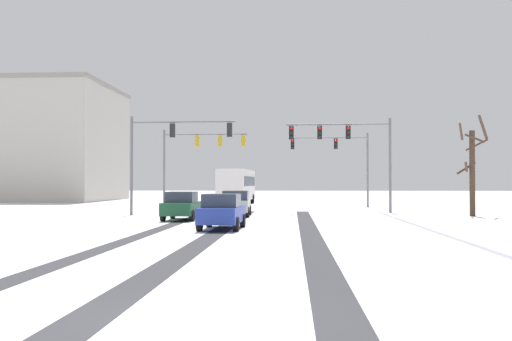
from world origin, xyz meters
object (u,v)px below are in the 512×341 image
at_px(traffic_signal_near_left, 168,144).
at_px(car_silver_lead, 236,203).
at_px(car_dark_green_second, 182,206).
at_px(bare_tree_sidewalk_far, 472,166).
at_px(traffic_signal_far_right, 339,154).
at_px(traffic_signal_near_right, 348,143).
at_px(traffic_signal_far_left, 198,150).
at_px(bus_oncoming, 237,184).
at_px(car_blue_third, 222,211).

xyz_separation_m(traffic_signal_near_left, car_silver_lead, (4.57, -0.87, -3.87)).
bearing_deg(car_dark_green_second, bare_tree_sidewalk_far, 15.79).
distance_m(traffic_signal_far_right, car_dark_green_second, 22.03).
distance_m(traffic_signal_near_right, traffic_signal_near_left, 12.10).
bearing_deg(traffic_signal_near_left, car_silver_lead, -10.85).
distance_m(traffic_signal_far_left, traffic_signal_near_left, 9.97).
distance_m(traffic_signal_far_left, bus_oncoming, 9.86).
bearing_deg(traffic_signal_near_right, traffic_signal_far_right, 88.14).
relative_size(traffic_signal_near_right, car_silver_lead, 1.71).
xyz_separation_m(traffic_signal_far_right, bare_tree_sidewalk_far, (7.30, -14.00, -1.52)).
bearing_deg(traffic_signal_near_left, traffic_signal_far_left, 87.79).
height_order(car_dark_green_second, bare_tree_sidewalk_far, bare_tree_sidewalk_far).
distance_m(traffic_signal_near_right, bare_tree_sidewalk_far, 8.11).
bearing_deg(car_blue_third, bare_tree_sidewalk_far, 38.37).
distance_m(car_silver_lead, bare_tree_sidewalk_far, 15.24).
bearing_deg(bare_tree_sidewalk_far, traffic_signal_near_right, 165.44).
height_order(traffic_signal_near_left, car_dark_green_second, traffic_signal_near_left).
bearing_deg(traffic_signal_near_right, traffic_signal_near_left, -169.70).
bearing_deg(traffic_signal_near_left, traffic_signal_far_right, 49.04).
distance_m(traffic_signal_far_left, car_blue_third, 22.24).
bearing_deg(car_blue_third, bus_oncoming, 94.01).
xyz_separation_m(traffic_signal_near_right, traffic_signal_far_right, (0.39, 12.00, -0.14)).
height_order(car_silver_lead, car_blue_third, same).
bearing_deg(car_dark_green_second, traffic_signal_far_right, 61.24).
xyz_separation_m(car_silver_lead, car_blue_third, (0.36, -10.56, 0.00)).
bearing_deg(bus_oncoming, traffic_signal_near_right, -61.71).
height_order(traffic_signal_near_right, bare_tree_sidewalk_far, traffic_signal_near_right).
bearing_deg(car_dark_green_second, car_silver_lead, 55.72).
xyz_separation_m(traffic_signal_near_right, car_dark_green_second, (-10.05, -7.01, -4.01)).
bearing_deg(car_blue_third, traffic_signal_near_right, 62.86).
height_order(traffic_signal_far_right, car_silver_lead, traffic_signal_far_right).
bearing_deg(traffic_signal_far_left, car_dark_green_second, -84.32).
distance_m(traffic_signal_far_left, bare_tree_sidewalk_far, 21.62).
distance_m(traffic_signal_near_left, car_dark_green_second, 6.47).
bearing_deg(traffic_signal_far_right, bare_tree_sidewalk_far, -62.46).
relative_size(bus_oncoming, bare_tree_sidewalk_far, 1.74).
bearing_deg(traffic_signal_far_left, traffic_signal_far_right, 19.44).
relative_size(traffic_signal_near_right, traffic_signal_far_left, 1.01).
height_order(traffic_signal_far_right, car_dark_green_second, traffic_signal_far_right).
bearing_deg(traffic_signal_near_left, car_dark_green_second, -69.06).
xyz_separation_m(car_blue_third, bare_tree_sidewalk_far, (14.66, 11.61, 2.35)).
xyz_separation_m(car_dark_green_second, bare_tree_sidewalk_far, (17.73, 5.02, 2.35)).
relative_size(traffic_signal_near_right, bare_tree_sidewalk_far, 1.12).
xyz_separation_m(traffic_signal_near_right, car_blue_third, (-6.97, -13.60, -4.01)).
relative_size(traffic_signal_far_left, car_blue_third, 1.70).
relative_size(car_silver_lead, bare_tree_sidewalk_far, 0.65).
height_order(traffic_signal_far_left, bare_tree_sidewalk_far, traffic_signal_far_left).
relative_size(traffic_signal_far_left, bus_oncoming, 0.64).
xyz_separation_m(traffic_signal_far_left, traffic_signal_near_left, (-0.38, -9.96, -0.14)).
height_order(traffic_signal_near_right, car_blue_third, traffic_signal_near_right).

